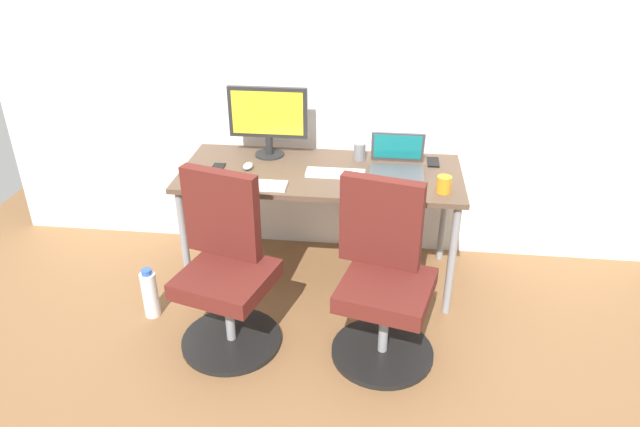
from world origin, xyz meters
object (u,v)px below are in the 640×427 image
object	(u,v)px
office_chair_left	(226,271)
desktop_monitor	(268,117)
office_chair_right	(383,281)
coffee_mug	(444,184)
water_bottle_on_floor	(150,294)
open_laptop	(397,163)

from	to	relation	value
office_chair_left	desktop_monitor	distance (m)	1.02
office_chair_right	coffee_mug	xyz separation A→B (m)	(0.30, 0.44, 0.35)
water_bottle_on_floor	coffee_mug	bearing A→B (deg)	11.01
office_chair_left	office_chair_right	distance (m)	0.82
open_laptop	water_bottle_on_floor	bearing A→B (deg)	-157.31
open_laptop	coffee_mug	xyz separation A→B (m)	(0.25, -0.26, -0.01)
water_bottle_on_floor	coffee_mug	size ratio (longest dim) A/B	3.37
desktop_monitor	coffee_mug	xyz separation A→B (m)	(1.04, -0.41, -0.20)
desktop_monitor	coffee_mug	bearing A→B (deg)	-21.43
coffee_mug	water_bottle_on_floor	bearing A→B (deg)	-168.99
desktop_monitor	coffee_mug	distance (m)	1.13
office_chair_left	water_bottle_on_floor	xyz separation A→B (m)	(-0.50, 0.13, -0.28)
desktop_monitor	open_laptop	distance (m)	0.82
open_laptop	office_chair_right	bearing A→B (deg)	-93.83
desktop_monitor	open_laptop	world-z (taller)	desktop_monitor
office_chair_left	office_chair_right	xyz separation A→B (m)	(0.82, 0.00, 0.00)
office_chair_right	desktop_monitor	distance (m)	1.25
water_bottle_on_floor	open_laptop	xyz separation A→B (m)	(1.36, 0.57, 0.64)
office_chair_right	water_bottle_on_floor	distance (m)	1.35
open_laptop	coffee_mug	size ratio (longest dim) A/B	3.37
office_chair_left	desktop_monitor	xyz separation A→B (m)	(0.08, 0.85, 0.56)
office_chair_left	coffee_mug	distance (m)	1.25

